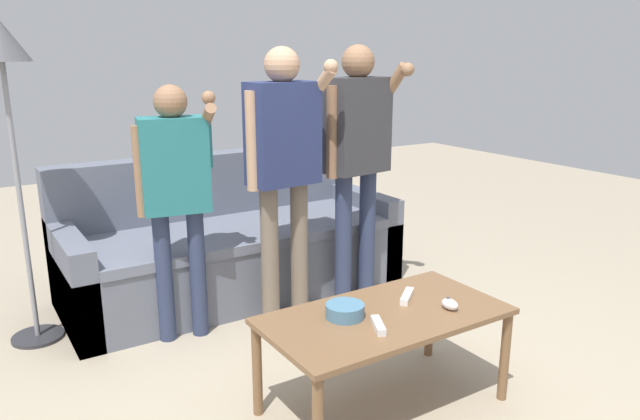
{
  "coord_description": "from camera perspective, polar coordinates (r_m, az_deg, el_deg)",
  "views": [
    {
      "loc": [
        -1.48,
        -1.97,
        1.57
      ],
      "look_at": [
        0.06,
        0.46,
        0.81
      ],
      "focal_mm": 33.53,
      "sensor_mm": 36.0,
      "label": 1
    }
  ],
  "objects": [
    {
      "name": "player_left",
      "position": [
        3.28,
        -13.62,
        2.41
      ],
      "size": [
        0.42,
        0.33,
        1.41
      ],
      "color": "#2D3856",
      "rests_on": "ground"
    },
    {
      "name": "snack_bowl",
      "position": [
        2.62,
        2.39,
        -9.58
      ],
      "size": [
        0.17,
        0.17,
        0.06
      ],
      "primitive_type": "cylinder",
      "color": "teal",
      "rests_on": "coffee_table"
    },
    {
      "name": "game_remote_wand_near",
      "position": [
        2.53,
        5.58,
        -10.91
      ],
      "size": [
        0.1,
        0.15,
        0.03
      ],
      "color": "white",
      "rests_on": "coffee_table"
    },
    {
      "name": "floor_lamp",
      "position": [
        3.48,
        -27.97,
        11.48
      ],
      "size": [
        0.29,
        0.29,
        1.75
      ],
      "color": "#2D2D33",
      "rests_on": "ground"
    },
    {
      "name": "player_center",
      "position": [
        3.41,
        -3.49,
        5.31
      ],
      "size": [
        0.49,
        0.33,
        1.6
      ],
      "color": "#756656",
      "rests_on": "ground"
    },
    {
      "name": "player_right",
      "position": [
        3.72,
        3.57,
        6.24
      ],
      "size": [
        0.51,
        0.36,
        1.62
      ],
      "color": "#2D3856",
      "rests_on": "ground"
    },
    {
      "name": "coffee_table",
      "position": [
        2.7,
        6.2,
        -10.81
      ],
      "size": [
        1.08,
        0.57,
        0.46
      ],
      "color": "brown",
      "rests_on": "ground"
    },
    {
      "name": "game_remote_wand_far",
      "position": [
        2.83,
        8.3,
        -8.15
      ],
      "size": [
        0.15,
        0.13,
        0.03
      ],
      "color": "white",
      "rests_on": "coffee_table"
    },
    {
      "name": "ground_plane",
      "position": [
        2.92,
        3.96,
        -17.7
      ],
      "size": [
        12.0,
        12.0,
        0.0
      ],
      "primitive_type": "plane",
      "color": "tan"
    },
    {
      "name": "game_remote_nunchuk",
      "position": [
        2.75,
        12.28,
        -8.77
      ],
      "size": [
        0.06,
        0.09,
        0.05
      ],
      "color": "white",
      "rests_on": "coffee_table"
    },
    {
      "name": "couch",
      "position": [
        4.08,
        -8.5,
        -3.46
      ],
      "size": [
        2.19,
        0.89,
        0.9
      ],
      "color": "slate",
      "rests_on": "ground"
    }
  ]
}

